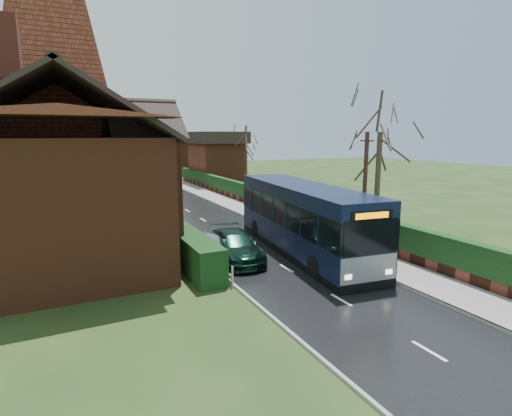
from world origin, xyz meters
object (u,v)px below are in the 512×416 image
car_silver (208,246)px  telegraph_pole (364,193)px  bus (303,219)px  car_green (235,246)px  bus_stop_sign (281,206)px  brick_house (68,170)px

car_silver → telegraph_pole: telegraph_pole is taller
bus → car_green: bus is taller
bus_stop_sign → car_green: bearing=-152.4°
brick_house → car_silver: (5.93, -3.78, -3.69)m
car_green → telegraph_pole: 7.11m
bus_stop_sign → telegraph_pole: (1.60, -5.76, 1.44)m
brick_house → car_green: bearing=-32.1°
bus → bus_stop_sign: bus is taller
telegraph_pole → brick_house: bearing=143.8°
bus → bus_stop_sign: (1.10, 4.24, -0.04)m
car_silver → car_green: size_ratio=0.82×
brick_house → car_green: size_ratio=3.00×
brick_house → bus_stop_sign: brick_house is taller
car_silver → telegraph_pole: size_ratio=0.64×
brick_house → bus: (10.84, -4.82, -2.60)m
car_silver → brick_house: bearing=134.2°
car_silver → car_green: bearing=-43.6°
telegraph_pole → bus: bearing=139.4°
bus → car_silver: bus is taller
car_silver → car_green: (1.20, -0.70, 0.02)m
car_green → bus_stop_sign: size_ratio=1.85×
telegraph_pole → car_silver: bearing=150.2°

